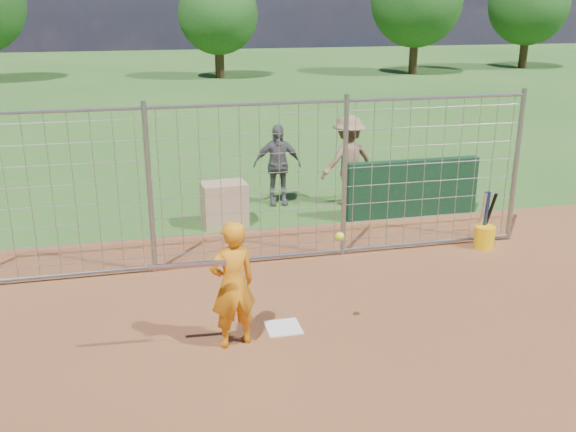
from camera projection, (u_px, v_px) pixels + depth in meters
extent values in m
plane|color=#2D591E|center=(280.00, 321.00, 8.28)|extent=(100.00, 100.00, 0.00)
cube|color=silver|center=(283.00, 328.00, 8.09)|extent=(0.43, 0.43, 0.02)
cube|color=#11381E|center=(412.00, 188.00, 12.17)|extent=(2.60, 0.20, 1.10)
imported|color=orange|center=(233.00, 285.00, 7.47)|extent=(0.65, 0.52, 1.57)
imported|color=#545559|center=(277.00, 165.00, 12.82)|extent=(0.99, 0.48, 1.64)
imported|color=#8B654B|center=(348.00, 160.00, 12.83)|extent=(1.29, 0.93, 1.80)
cube|color=tan|center=(224.00, 204.00, 11.74)|extent=(0.84, 0.62, 0.80)
cylinder|color=silver|center=(187.00, 265.00, 7.00)|extent=(0.86, 0.12, 0.06)
sphere|color=#DDF419|center=(340.00, 236.00, 7.37)|extent=(0.10, 0.10, 0.10)
cylinder|color=yellow|center=(484.00, 237.00, 10.69)|extent=(0.34, 0.34, 0.38)
cylinder|color=silver|center=(482.00, 216.00, 10.61)|extent=(0.06, 0.16, 0.85)
cylinder|color=navy|center=(486.00, 216.00, 10.63)|extent=(0.06, 0.11, 0.85)
cylinder|color=black|center=(489.00, 215.00, 10.64)|extent=(0.11, 0.31, 0.83)
cylinder|color=gray|center=(150.00, 190.00, 9.38)|extent=(0.08, 0.08, 2.60)
cylinder|color=gray|center=(345.00, 178.00, 10.04)|extent=(0.08, 0.08, 2.60)
cylinder|color=gray|center=(516.00, 167.00, 10.70)|extent=(0.08, 0.08, 2.60)
cylinder|color=gray|center=(249.00, 104.00, 9.33)|extent=(9.00, 0.05, 0.05)
cylinder|color=gray|center=(252.00, 258.00, 10.10)|extent=(9.00, 0.05, 0.05)
cube|color=gray|center=(250.00, 187.00, 9.73)|extent=(9.00, 0.02, 2.50)
cylinder|color=#3F2B19|center=(219.00, 57.00, 34.42)|extent=(0.50, 0.50, 2.16)
sphere|color=#26561E|center=(218.00, 14.00, 33.72)|extent=(4.20, 4.20, 4.20)
cylinder|color=#3F2B19|center=(414.00, 50.00, 36.31)|extent=(0.50, 0.50, 2.59)
sphere|color=#26561E|center=(417.00, 1.00, 35.47)|extent=(5.04, 5.04, 5.04)
cylinder|color=#3F2B19|center=(524.00, 48.00, 39.48)|extent=(0.50, 0.50, 2.45)
sphere|color=#26561E|center=(529.00, 5.00, 38.68)|extent=(4.76, 4.76, 4.76)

